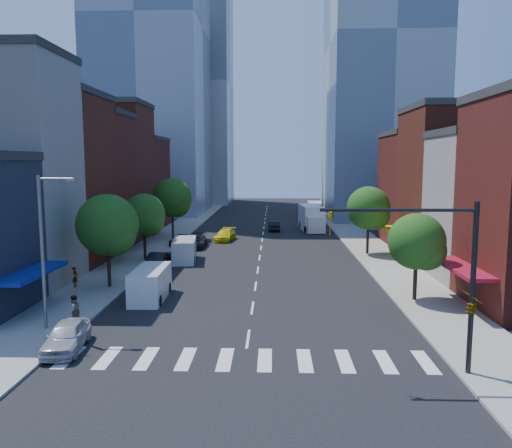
% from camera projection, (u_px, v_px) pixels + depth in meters
% --- Properties ---
extents(ground, '(220.00, 220.00, 0.00)m').
position_uv_depth(ground, '(248.00, 339.00, 28.07)').
color(ground, black).
rests_on(ground, ground).
extents(sidewalk_left, '(5.00, 120.00, 0.15)m').
position_uv_depth(sidewalk_left, '(172.00, 234.00, 68.16)').
color(sidewalk_left, gray).
rests_on(sidewalk_left, ground).
extents(sidewalk_right, '(5.00, 120.00, 0.15)m').
position_uv_depth(sidewalk_right, '(355.00, 235.00, 67.30)').
color(sidewalk_right, gray).
rests_on(sidewalk_right, ground).
extents(crosswalk, '(19.00, 3.00, 0.01)m').
position_uv_depth(crosswalk, '(245.00, 360.00, 25.10)').
color(crosswalk, silver).
rests_on(crosswalk, ground).
extents(bldg_left_2, '(12.00, 9.00, 16.00)m').
position_uv_depth(bldg_left_2, '(42.00, 182.00, 48.13)').
color(bldg_left_2, '#5A2115').
rests_on(bldg_left_2, ground).
extents(bldg_left_3, '(12.00, 8.00, 15.00)m').
position_uv_depth(bldg_left_3, '(76.00, 183.00, 56.62)').
color(bldg_left_3, '#591C16').
rests_on(bldg_left_3, ground).
extents(bldg_left_4, '(12.00, 9.00, 17.00)m').
position_uv_depth(bldg_left_4, '(102.00, 173.00, 64.93)').
color(bldg_left_4, '#5A2115').
rests_on(bldg_left_4, ground).
extents(bldg_left_5, '(12.00, 10.00, 13.00)m').
position_uv_depth(bldg_left_5, '(124.00, 185.00, 74.60)').
color(bldg_left_5, '#591C16').
rests_on(bldg_left_5, ground).
extents(bldg_right_1, '(12.00, 8.00, 12.00)m').
position_uv_depth(bldg_right_1, '(509.00, 209.00, 41.49)').
color(bldg_right_1, beige).
rests_on(bldg_right_1, ground).
extents(bldg_right_2, '(12.00, 10.00, 15.00)m').
position_uv_depth(bldg_right_2, '(468.00, 186.00, 50.23)').
color(bldg_right_2, '#5A2115').
rests_on(bldg_right_2, ground).
extents(bldg_right_3, '(12.00, 10.00, 13.00)m').
position_uv_depth(bldg_right_3, '(435.00, 190.00, 60.27)').
color(bldg_right_3, '#591C16').
rests_on(bldg_right_3, ground).
extents(tower_nw, '(20.00, 22.00, 70.00)m').
position_uv_depth(tower_nw, '(150.00, 28.00, 93.92)').
color(tower_nw, '#8C99A8').
rests_on(tower_nw, ground).
extents(tower_ne, '(18.00, 20.00, 60.00)m').
position_uv_depth(tower_ne, '(383.00, 44.00, 85.17)').
color(tower_ne, '#9EA5AD').
rests_on(tower_ne, ground).
extents(tower_far_e, '(22.00, 22.00, 80.00)m').
position_uv_depth(tower_far_e, '(380.00, 20.00, 106.60)').
color(tower_far_e, '#8C99A8').
rests_on(tower_far_e, ground).
extents(tower_far_w, '(18.00, 18.00, 56.00)m').
position_uv_depth(tower_far_w, '(193.00, 86.00, 119.44)').
color(tower_far_w, '#9EA5AD').
rests_on(tower_far_w, ground).
extents(traffic_signal, '(7.24, 2.24, 8.00)m').
position_uv_depth(traffic_signal, '(460.00, 289.00, 22.76)').
color(traffic_signal, black).
rests_on(traffic_signal, sidewalk_right).
extents(streetlight, '(2.25, 0.25, 9.00)m').
position_uv_depth(streetlight, '(45.00, 242.00, 28.82)').
color(streetlight, slate).
rests_on(streetlight, sidewalk_left).
extents(tree_left_near, '(4.80, 4.80, 7.30)m').
position_uv_depth(tree_left_near, '(109.00, 227.00, 38.69)').
color(tree_left_near, black).
rests_on(tree_left_near, sidewalk_left).
extents(tree_left_mid, '(4.20, 4.20, 6.65)m').
position_uv_depth(tree_left_mid, '(145.00, 216.00, 49.64)').
color(tree_left_mid, black).
rests_on(tree_left_mid, sidewalk_left).
extents(tree_left_far, '(5.00, 5.00, 7.75)m').
position_uv_depth(tree_left_far, '(173.00, 199.00, 63.44)').
color(tree_left_far, black).
rests_on(tree_left_far, sidewalk_left).
extents(tree_right_near, '(4.00, 4.00, 6.20)m').
position_uv_depth(tree_right_near, '(419.00, 244.00, 35.01)').
color(tree_right_near, black).
rests_on(tree_right_near, sidewalk_right).
extents(tree_right_far, '(4.60, 4.60, 7.20)m').
position_uv_depth(tree_right_far, '(370.00, 210.00, 52.78)').
color(tree_right_far, black).
rests_on(tree_right_far, sidewalk_right).
extents(parked_car_front, '(2.29, 4.65, 1.52)m').
position_uv_depth(parked_car_front, '(67.00, 336.00, 26.32)').
color(parked_car_front, '#B7B6BB').
rests_on(parked_car_front, ground).
extents(parked_car_second, '(1.87, 4.44, 1.43)m').
position_uv_depth(parked_car_second, '(157.00, 261.00, 46.59)').
color(parked_car_second, black).
rests_on(parked_car_second, ground).
extents(parked_car_third, '(2.53, 4.81, 1.29)m').
position_uv_depth(parked_car_third, '(182.00, 240.00, 59.34)').
color(parked_car_third, '#999999').
rests_on(parked_car_third, ground).
extents(parked_car_rear, '(2.09, 5.07, 1.47)m').
position_uv_depth(parked_car_rear, '(197.00, 241.00, 58.05)').
color(parked_car_rear, black).
rests_on(parked_car_rear, ground).
extents(cargo_van_near, '(2.33, 5.44, 2.29)m').
position_uv_depth(cargo_van_near, '(150.00, 284.00, 35.98)').
color(cargo_van_near, white).
rests_on(cargo_van_near, ground).
extents(cargo_van_far, '(2.71, 5.54, 2.27)m').
position_uv_depth(cargo_van_far, '(184.00, 250.00, 49.86)').
color(cargo_van_far, silver).
rests_on(cargo_van_far, ground).
extents(taxi, '(2.71, 5.24, 1.45)m').
position_uv_depth(taxi, '(225.00, 235.00, 63.14)').
color(taxi, yellow).
rests_on(taxi, ground).
extents(traffic_car_oncoming, '(1.75, 4.43, 1.43)m').
position_uv_depth(traffic_car_oncoming, '(274.00, 226.00, 72.21)').
color(traffic_car_oncoming, black).
rests_on(traffic_car_oncoming, ground).
extents(traffic_car_far, '(2.28, 4.83, 1.59)m').
position_uv_depth(traffic_car_far, '(305.00, 216.00, 85.06)').
color(traffic_car_far, '#999999').
rests_on(traffic_car_far, ground).
extents(box_truck, '(3.42, 9.10, 3.58)m').
position_uv_depth(box_truck, '(311.00, 219.00, 72.73)').
color(box_truck, white).
rests_on(box_truck, ground).
extents(pedestrian_near, '(0.39, 0.58, 1.58)m').
position_uv_depth(pedestrian_near, '(75.00, 277.00, 39.13)').
color(pedestrian_near, '#999999').
rests_on(pedestrian_near, sidewalk_left).
extents(pedestrian_far, '(1.09, 1.16, 1.88)m').
position_uv_depth(pedestrian_far, '(73.00, 311.00, 29.71)').
color(pedestrian_far, '#999999').
rests_on(pedestrian_far, sidewalk_left).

